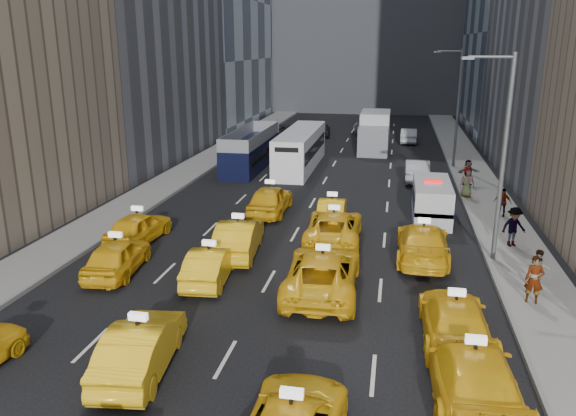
% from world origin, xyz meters
% --- Properties ---
extents(ground, '(160.00, 160.00, 0.00)m').
position_xyz_m(ground, '(0.00, 0.00, 0.00)').
color(ground, black).
rests_on(ground, ground).
extents(sidewalk_west, '(3.00, 90.00, 0.15)m').
position_xyz_m(sidewalk_west, '(-10.50, 25.00, 0.07)').
color(sidewalk_west, gray).
rests_on(sidewalk_west, ground).
extents(sidewalk_east, '(3.00, 90.00, 0.15)m').
position_xyz_m(sidewalk_east, '(10.50, 25.00, 0.07)').
color(sidewalk_east, gray).
rests_on(sidewalk_east, ground).
extents(curb_west, '(0.15, 90.00, 0.18)m').
position_xyz_m(curb_west, '(-9.05, 25.00, 0.09)').
color(curb_west, slate).
rests_on(curb_west, ground).
extents(curb_east, '(0.15, 90.00, 0.18)m').
position_xyz_m(curb_east, '(9.05, 25.00, 0.09)').
color(curb_east, slate).
rests_on(curb_east, ground).
extents(streetlight_near, '(2.15, 0.22, 9.00)m').
position_xyz_m(streetlight_near, '(9.18, 12.00, 4.92)').
color(streetlight_near, '#595B60').
rests_on(streetlight_near, ground).
extents(streetlight_far, '(2.15, 0.22, 9.00)m').
position_xyz_m(streetlight_far, '(9.18, 32.00, 4.92)').
color(streetlight_far, '#595B60').
rests_on(streetlight_far, ground).
extents(taxi_5, '(2.17, 4.79, 1.52)m').
position_xyz_m(taxi_5, '(-2.25, 0.96, 0.76)').
color(taxi_5, yellow).
rests_on(taxi_5, ground).
extents(taxi_7, '(2.45, 5.55, 1.58)m').
position_xyz_m(taxi_7, '(7.14, 1.32, 0.79)').
color(taxi_7, yellow).
rests_on(taxi_7, ground).
extents(taxi_8, '(2.23, 4.56, 1.50)m').
position_xyz_m(taxi_8, '(-6.43, 7.63, 0.75)').
color(taxi_8, yellow).
rests_on(taxi_8, ground).
extents(taxi_9, '(1.89, 4.41, 1.41)m').
position_xyz_m(taxi_9, '(-2.36, 7.63, 0.71)').
color(taxi_9, yellow).
rests_on(taxi_9, ground).
extents(taxi_10, '(2.94, 6.00, 1.64)m').
position_xyz_m(taxi_10, '(2.28, 7.38, 0.82)').
color(taxi_10, yellow).
rests_on(taxi_10, ground).
extents(taxi_11, '(2.18, 5.14, 1.48)m').
position_xyz_m(taxi_11, '(6.96, 4.52, 0.74)').
color(taxi_11, yellow).
rests_on(taxi_11, ground).
extents(taxi_12, '(2.10, 4.47, 1.48)m').
position_xyz_m(taxi_12, '(-7.28, 11.47, 0.74)').
color(taxi_12, yellow).
rests_on(taxi_12, ground).
extents(taxi_13, '(2.21, 5.06, 1.62)m').
position_xyz_m(taxi_13, '(-2.04, 10.76, 0.81)').
color(taxi_13, yellow).
rests_on(taxi_13, ground).
extents(taxi_14, '(2.77, 5.67, 1.55)m').
position_xyz_m(taxi_14, '(2.06, 13.20, 0.78)').
color(taxi_14, yellow).
rests_on(taxi_14, ground).
extents(taxi_15, '(2.30, 5.54, 1.60)m').
position_xyz_m(taxi_15, '(6.21, 11.72, 0.80)').
color(taxi_15, yellow).
rests_on(taxi_15, ground).
extents(taxi_16, '(1.97, 4.85, 1.65)m').
position_xyz_m(taxi_16, '(-2.04, 17.35, 0.82)').
color(taxi_16, yellow).
rests_on(taxi_16, ground).
extents(taxi_17, '(1.58, 4.09, 1.33)m').
position_xyz_m(taxi_17, '(1.59, 16.50, 0.66)').
color(taxi_17, yellow).
rests_on(taxi_17, ground).
extents(nypd_van, '(2.49, 5.28, 2.19)m').
position_xyz_m(nypd_van, '(6.91, 18.16, 0.99)').
color(nypd_van, silver).
rests_on(nypd_van, ground).
extents(double_decker, '(3.58, 10.33, 2.94)m').
position_xyz_m(double_decker, '(-6.25, 29.32, 1.45)').
color(double_decker, black).
rests_on(double_decker, ground).
extents(city_bus, '(3.46, 11.53, 2.93)m').
position_xyz_m(city_bus, '(-2.46, 29.98, 1.45)').
color(city_bus, white).
rests_on(city_bus, ground).
extents(box_truck, '(2.90, 7.58, 3.41)m').
position_xyz_m(box_truck, '(2.88, 38.59, 1.68)').
color(box_truck, silver).
rests_on(box_truck, ground).
extents(misc_car_0, '(1.63, 4.65, 1.53)m').
position_xyz_m(misc_car_0, '(6.37, 27.15, 0.77)').
color(misc_car_0, '#A5A6AC').
rests_on(misc_car_0, ground).
extents(misc_car_1, '(2.90, 6.04, 1.66)m').
position_xyz_m(misc_car_1, '(-6.10, 41.99, 0.83)').
color(misc_car_1, black).
rests_on(misc_car_1, ground).
extents(misc_car_2, '(2.55, 5.00, 1.39)m').
position_xyz_m(misc_car_2, '(1.31, 47.98, 0.69)').
color(misc_car_2, gray).
rests_on(misc_car_2, ground).
extents(misc_car_3, '(2.04, 4.24, 1.40)m').
position_xyz_m(misc_car_3, '(-2.82, 45.73, 0.70)').
color(misc_car_3, black).
rests_on(misc_car_3, ground).
extents(misc_car_4, '(1.63, 4.37, 1.43)m').
position_xyz_m(misc_car_4, '(6.03, 43.36, 0.71)').
color(misc_car_4, '#A5A8AD').
rests_on(misc_car_4, ground).
extents(pedestrian_0, '(0.74, 0.58, 1.79)m').
position_xyz_m(pedestrian_0, '(10.02, 7.64, 1.05)').
color(pedestrian_0, gray).
rests_on(pedestrian_0, sidewalk_east).
extents(pedestrian_1, '(0.78, 0.46, 1.56)m').
position_xyz_m(pedestrian_1, '(10.49, 9.04, 0.93)').
color(pedestrian_1, gray).
rests_on(pedestrian_1, sidewalk_east).
extents(pedestrian_2, '(1.32, 0.93, 1.89)m').
position_xyz_m(pedestrian_2, '(10.42, 13.86, 1.10)').
color(pedestrian_2, gray).
rests_on(pedestrian_2, sidewalk_east).
extents(pedestrian_3, '(1.01, 0.69, 1.58)m').
position_xyz_m(pedestrian_3, '(10.74, 18.83, 0.94)').
color(pedestrian_3, gray).
rests_on(pedestrian_3, sidewalk_east).
extents(pedestrian_4, '(1.00, 0.67, 1.87)m').
position_xyz_m(pedestrian_4, '(9.28, 22.72, 1.09)').
color(pedestrian_4, gray).
rests_on(pedestrian_4, sidewalk_east).
extents(pedestrian_5, '(1.64, 1.06, 1.72)m').
position_xyz_m(pedestrian_5, '(9.67, 25.96, 1.01)').
color(pedestrian_5, gray).
rests_on(pedestrian_5, sidewalk_east).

